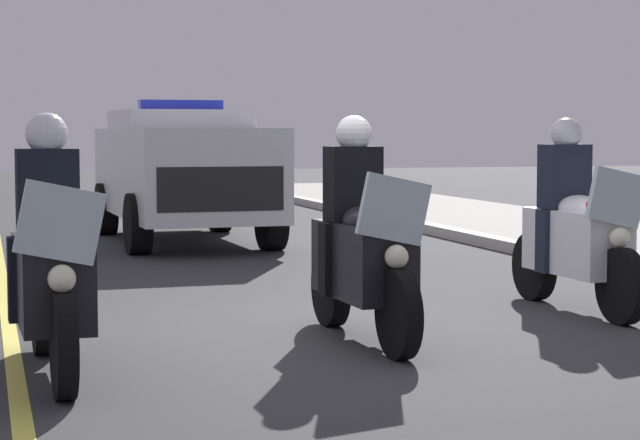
% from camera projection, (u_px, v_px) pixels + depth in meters
% --- Properties ---
extents(ground_plane, '(80.00, 80.00, 0.00)m').
position_uv_depth(ground_plane, '(320.00, 333.00, 9.24)').
color(ground_plane, '#333335').
extents(lane_stripe_center, '(48.00, 0.12, 0.01)m').
position_uv_depth(lane_stripe_center, '(12.00, 348.00, 8.59)').
color(lane_stripe_center, '#E0D14C').
rests_on(lane_stripe_center, ground).
extents(police_motorcycle_lead_left, '(2.14, 0.58, 1.72)m').
position_uv_depth(police_motorcycle_lead_left, '(51.00, 269.00, 7.63)').
color(police_motorcycle_lead_left, black).
rests_on(police_motorcycle_lead_left, ground).
extents(police_motorcycle_lead_right, '(2.14, 0.58, 1.72)m').
position_uv_depth(police_motorcycle_lead_right, '(361.00, 250.00, 8.85)').
color(police_motorcycle_lead_right, black).
rests_on(police_motorcycle_lead_right, ground).
extents(police_motorcycle_trailing, '(2.14, 0.58, 1.72)m').
position_uv_depth(police_motorcycle_trailing, '(575.00, 233.00, 10.32)').
color(police_motorcycle_trailing, black).
rests_on(police_motorcycle_trailing, ground).
extents(police_suv, '(4.96, 2.20, 2.05)m').
position_uv_depth(police_suv, '(182.00, 168.00, 16.86)').
color(police_suv, silver).
rests_on(police_suv, ground).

